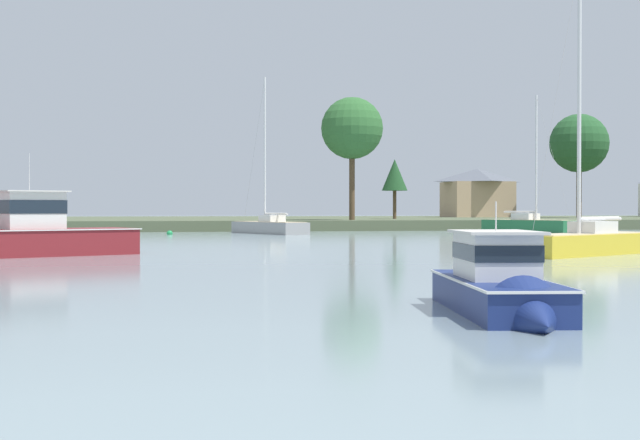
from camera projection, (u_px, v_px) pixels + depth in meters
name	position (u px, v px, depth m)	size (l,w,h in m)	color
far_shore_bank	(249.00, 222.00, 110.34)	(250.27, 51.19, 1.02)	#4C563D
sailboat_grey	(269.00, 230.00, 77.69)	(5.76, 9.29, 14.27)	gray
cruiser_navy	(503.00, 295.00, 18.24)	(2.61, 6.64, 2.92)	navy
sailboat_yellow	(588.00, 248.00, 42.26)	(9.13, 6.69, 14.35)	gold
sailboat_green	(529.00, 229.00, 82.86)	(6.24, 9.89, 13.26)	#236B3D
cruiser_maroon	(19.00, 243.00, 40.86)	(10.09, 6.86, 5.79)	maroon
mooring_buoy_green	(170.00, 233.00, 75.34)	(0.51, 0.51, 0.56)	#1E8C47
shore_tree_center_left	(579.00, 144.00, 115.92)	(7.53, 7.53, 13.32)	brown
shore_tree_far_right	(352.00, 129.00, 90.70)	(6.24, 6.24, 12.36)	brown
shore_tree_inland_b	(395.00, 175.00, 100.34)	(2.87, 2.87, 6.66)	brown
cottage_near_water	(477.00, 192.00, 122.54)	(8.98, 7.50, 6.56)	tan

